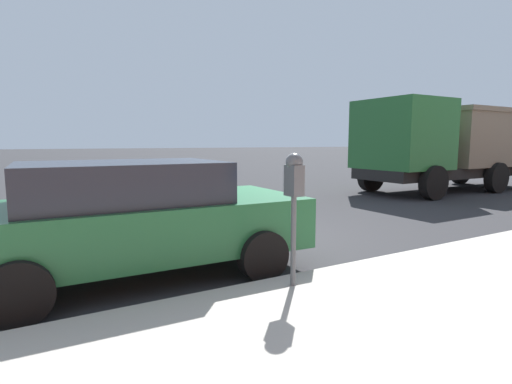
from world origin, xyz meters
name	(u,v)px	position (x,y,z in m)	size (l,w,h in m)	color
ground_plane	(251,240)	(0.00, 0.00, 0.00)	(220.00, 220.00, 0.00)	#2B2B2D
parking_meter	(294,185)	(-2.53, 0.86, 1.26)	(0.21, 0.19, 1.48)	#4C5156
car_green	(134,216)	(-0.93, 2.22, 0.79)	(2.18, 4.31, 1.49)	#1E5B33
dump_truck	(452,143)	(2.88, -9.83, 1.70)	(2.85, 7.53, 3.07)	black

